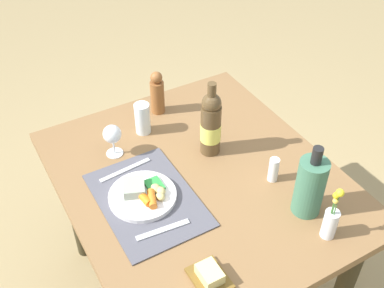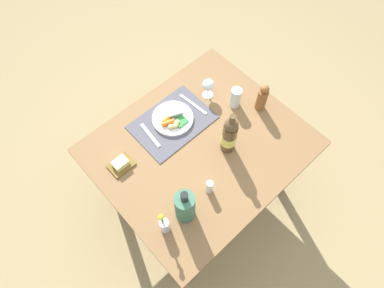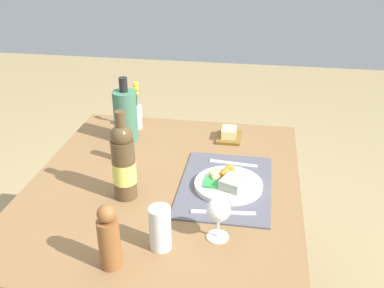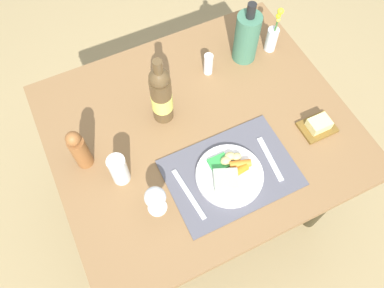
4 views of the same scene
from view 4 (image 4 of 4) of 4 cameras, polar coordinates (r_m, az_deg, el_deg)
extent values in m
plane|color=#A1895B|center=(2.10, 0.86, -7.71)|extent=(8.00, 8.00, 0.00)
cube|color=brown|center=(1.46, 1.23, 2.22)|extent=(1.12, 0.96, 0.04)
cylinder|color=#342C19|center=(1.83, 19.85, -7.64)|extent=(0.07, 0.07, 0.70)
cylinder|color=#342C19|center=(1.93, -16.73, 0.29)|extent=(0.07, 0.07, 0.70)
cylinder|color=#342C19|center=(2.09, 7.90, 10.08)|extent=(0.07, 0.07, 0.70)
cube|color=#504F59|center=(1.36, 5.88, -4.31)|extent=(0.45, 0.32, 0.01)
cylinder|color=silver|center=(1.34, 5.77, -4.67)|extent=(0.24, 0.24, 0.02)
cube|color=#94A08B|center=(1.30, 5.10, -5.38)|extent=(0.11, 0.10, 0.03)
cylinder|color=orange|center=(1.33, 7.33, -3.87)|extent=(0.05, 0.03, 0.03)
cylinder|color=orange|center=(1.34, 7.27, -2.99)|extent=(0.08, 0.05, 0.03)
ellipsoid|color=tan|center=(1.34, 5.11, -2.51)|extent=(0.04, 0.03, 0.03)
ellipsoid|color=#D0BE72|center=(1.35, 5.67, -1.85)|extent=(0.04, 0.03, 0.03)
ellipsoid|color=#D3C172|center=(1.35, 6.71, -1.91)|extent=(0.04, 0.03, 0.02)
cube|color=green|center=(1.34, 4.07, -2.85)|extent=(0.07, 0.06, 0.01)
cube|color=silver|center=(1.31, -0.52, -7.52)|extent=(0.04, 0.21, 0.00)
cube|color=silver|center=(1.40, 11.65, -2.21)|extent=(0.04, 0.19, 0.00)
cylinder|color=brown|center=(1.39, -4.57, 6.70)|extent=(0.08, 0.08, 0.21)
sphere|color=brown|center=(1.29, -4.95, 9.84)|extent=(0.07, 0.07, 0.07)
cylinder|color=brown|center=(1.25, -5.11, 11.11)|extent=(0.03, 0.03, 0.08)
cylinder|color=#E4E25F|center=(1.40, -4.53, 6.45)|extent=(0.08, 0.08, 0.07)
cylinder|color=silver|center=(1.67, 11.86, 15.13)|extent=(0.05, 0.05, 0.11)
cylinder|color=#3F7233|center=(1.64, 12.18, 15.89)|extent=(0.00, 0.00, 0.19)
sphere|color=yellow|center=(1.58, 12.85, 18.24)|extent=(0.02, 0.02, 0.02)
cylinder|color=#3F7233|center=(1.64, 12.43, 16.26)|extent=(0.00, 0.00, 0.20)
sphere|color=yellow|center=(1.57, 13.18, 18.86)|extent=(0.03, 0.03, 0.03)
cylinder|color=#3F7233|center=(1.65, 12.24, 15.68)|extent=(0.00, 0.00, 0.17)
sphere|color=gold|center=(1.59, 12.82, 17.75)|extent=(0.02, 0.02, 0.02)
cylinder|color=white|center=(1.56, 2.47, 11.91)|extent=(0.04, 0.04, 0.10)
cylinder|color=brown|center=(1.36, -16.39, -1.21)|extent=(0.06, 0.06, 0.15)
sphere|color=brown|center=(1.28, -17.47, 0.78)|extent=(0.05, 0.05, 0.05)
cylinder|color=silver|center=(1.31, -10.94, -3.80)|extent=(0.06, 0.06, 0.13)
cylinder|color=#ABD4C7|center=(1.33, -10.75, -4.28)|extent=(0.06, 0.06, 0.07)
cylinder|color=#3F7055|center=(1.58, 8.19, 15.51)|extent=(0.10, 0.10, 0.22)
cylinder|color=black|center=(1.49, 8.90, 19.19)|extent=(0.03, 0.03, 0.06)
cylinder|color=white|center=(1.31, -5.21, -9.44)|extent=(0.07, 0.07, 0.00)
cylinder|color=white|center=(1.28, -5.33, -8.96)|extent=(0.01, 0.01, 0.06)
sphere|color=white|center=(1.22, -5.57, -7.97)|extent=(0.07, 0.07, 0.07)
cube|color=brown|center=(1.51, 18.29, 2.40)|extent=(0.13, 0.10, 0.01)
cube|color=#E5D887|center=(1.49, 18.56, 2.88)|extent=(0.08, 0.06, 0.04)
camera|label=1|loc=(1.43, 76.44, 22.55)|focal=44.31mm
camera|label=2|loc=(1.66, 39.65, 71.93)|focal=31.26mm
camera|label=3|loc=(1.10, -73.81, -15.39)|focal=41.34mm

